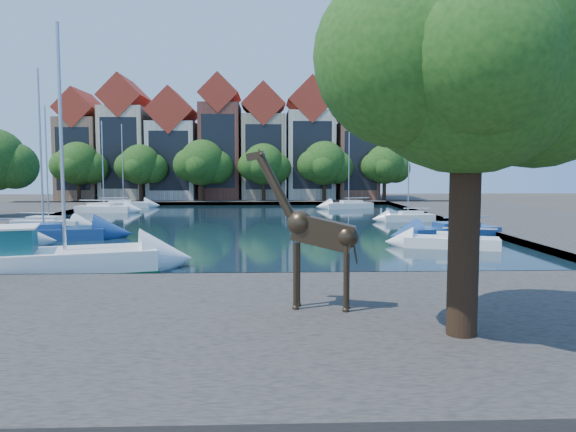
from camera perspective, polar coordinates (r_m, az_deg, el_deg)
name	(u,v)px	position (r m, az deg, el deg)	size (l,w,h in m)	color
ground	(211,284)	(23.95, -7.87, -6.90)	(160.00, 160.00, 0.00)	#38332B
water_basin	(239,225)	(47.63, -5.04, -0.90)	(38.00, 50.00, 0.08)	black
near_quay	(187,325)	(17.14, -10.21, -10.89)	(50.00, 14.00, 0.50)	#47423D
far_quay	(250,200)	(79.49, -3.91, 1.62)	(60.00, 16.00, 0.50)	#47423D
right_quay	(529,221)	(52.67, 23.26, -0.49)	(14.00, 52.00, 0.50)	#47423D
plane_tree	(473,58)	(15.50, 18.32, 14.98)	(8.32, 6.40, 10.62)	#332114
townhouse_west_end	(83,149)	(83.30, -20.07, 6.38)	(5.44, 9.18, 14.93)	#856148
townhouse_west_mid	(127,143)	(81.70, -16.05, 7.13)	(5.94, 9.18, 16.79)	beige
townhouse_west_inner	(174,150)	(80.38, -11.50, 6.63)	(6.43, 9.18, 15.15)	beige
townhouse_center	(221,142)	(79.64, -6.85, 7.44)	(5.44, 9.18, 16.93)	brown
townhouse_east_inner	(264,147)	(79.36, -2.49, 7.03)	(5.94, 9.18, 15.79)	tan
townhouse_east_mid	(310,144)	(79.61, 2.23, 7.29)	(6.43, 9.18, 16.65)	beige
townhouse_east_end	(356,151)	(80.34, 6.88, 6.53)	(5.44, 9.18, 14.43)	brown
far_tree_far_west	(79,165)	(77.70, -20.48, 4.88)	(7.28, 5.60, 7.68)	#332114
far_tree_west	(141,166)	(75.58, -14.70, 4.96)	(6.76, 5.20, 7.36)	#332114
far_tree_mid_west	(203,164)	(74.27, -8.63, 5.23)	(7.80, 6.00, 8.00)	#332114
far_tree_mid_east	(264,165)	(73.82, -2.43, 5.16)	(7.02, 5.40, 7.52)	#332114
far_tree_east	(325,165)	(74.22, 3.79, 5.24)	(7.54, 5.80, 7.84)	#332114
far_tree_far_east	(385,166)	(75.48, 9.86, 5.05)	(6.76, 5.20, 7.36)	#332114
giraffe_statue	(315,232)	(17.39, 2.71, -1.61)	(3.42, 1.13, 4.92)	#35281A
motorsailer	(27,256)	(27.68, -24.97, -3.74)	(10.88, 5.91, 11.21)	white
sailboat_left_b	(44,231)	(40.87, -23.57, -1.40)	(8.29, 4.09, 11.29)	navy
sailboat_left_c	(49,222)	(48.61, -23.12, -0.52)	(5.81, 2.90, 9.63)	silver
sailboat_left_d	(104,207)	(63.05, -18.19, 0.85)	(5.89, 2.45, 9.69)	white
sailboat_left_e	(124,204)	(69.57, -16.36, 1.22)	(6.15, 2.99, 9.88)	white
sailboat_right_a	(451,239)	(35.13, 16.26, -2.27)	(5.84, 3.50, 10.57)	white
sailboat_right_b	(451,229)	(39.99, 16.24, -1.29)	(6.86, 3.88, 12.47)	navy
sailboat_right_c	(408,216)	(51.21, 12.09, 0.04)	(4.71, 2.02, 9.17)	silver
sailboat_right_d	(349,204)	(66.17, 6.17, 1.22)	(5.82, 3.11, 9.30)	silver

